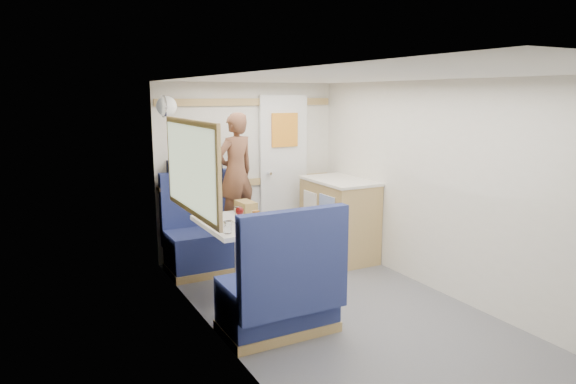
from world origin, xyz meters
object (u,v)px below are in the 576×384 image
tumbler_left (228,227)px  beer_glass (256,216)px  orange_fruit (265,220)px  pepper_grinder (240,220)px  dinette_table (238,238)px  duffel_bag (195,172)px  dome_light (166,106)px  wine_glass (240,212)px  tumbler_right (238,213)px  tray (249,222)px  person (236,172)px  cheese_block (252,222)px  galley_counter (339,218)px  bench_far (208,242)px  bench_near (281,298)px  bread_loaf (246,207)px

tumbler_left → beer_glass: 0.46m
orange_fruit → pepper_grinder: (-0.17, 0.16, -0.01)m
dinette_table → duffel_bag: duffel_bag is taller
dome_light → wine_glass: dome_light is taller
tumbler_right → pepper_grinder: 0.19m
tray → person: bearing=75.7°
orange_fruit → tumbler_right: tumbler_right is taller
dome_light → cheese_block: size_ratio=1.83×
dome_light → beer_glass: (0.54, -0.92, -0.98)m
galley_counter → duffel_bag: (-1.51, 0.57, 0.57)m
person → tumbler_left: person is taller
bench_far → tray: bench_far is taller
bench_near → wine_glass: bench_near is taller
dinette_table → beer_glass: beer_glass is taller
pepper_grinder → wine_glass: bearing=-105.8°
tumbler_right → beer_glass: bearing=-50.2°
duffel_bag → tumbler_right: 1.08m
dinette_table → dome_light: dome_light is taller
wine_glass → beer_glass: wine_glass is taller
person → galley_counter: bearing=155.6°
person → tray: size_ratio=3.93×
tray → pepper_grinder: pepper_grinder is taller
beer_glass → orange_fruit: bearing=-91.0°
dinette_table → wine_glass: bearing=-104.6°
orange_fruit → wine_glass: wine_glass is taller
dinette_table → person: 0.92m
wine_glass → bench_near: bearing=-87.6°
dinette_table → tumbler_left: bearing=-124.9°
cheese_block → wine_glass: bearing=131.4°
galley_counter → pepper_grinder: 1.66m
orange_fruit → tumbler_left: 0.38m
duffel_bag → tray: size_ratio=1.75×
tray → bread_loaf: bread_loaf is taller
bench_far → tumbler_left: bearing=-100.7°
tumbler_left → pepper_grinder: tumbler_left is taller
bench_near → cheese_block: (0.04, 0.66, 0.46)m
bread_loaf → person: bearing=82.4°
galley_counter → bench_near: bearing=-136.1°
duffel_bag → pepper_grinder: size_ratio=6.24×
dome_light → pepper_grinder: 1.42m
bench_near → duffel_bag: 2.12m
galley_counter → tray: bearing=-155.6°
cheese_block → bench_near: bearing=-93.9°
wine_glass → tumbler_right: (0.06, 0.20, -0.06)m
tumbler_left → pepper_grinder: 0.30m
wine_glass → bread_loaf: bearing=61.0°
tumbler_right → person: bearing=69.3°
wine_glass → pepper_grinder: bearing=74.2°
bench_near → tray: bench_near is taller
wine_glass → beer_glass: (0.18, 0.06, -0.07)m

